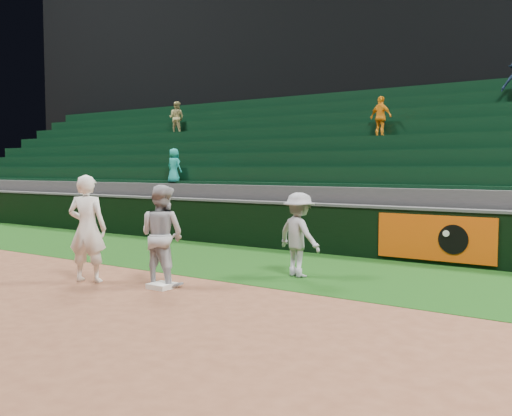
{
  "coord_description": "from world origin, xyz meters",
  "views": [
    {
      "loc": [
        6.85,
        -7.42,
        2.13
      ],
      "look_at": [
        0.1,
        2.3,
        1.3
      ],
      "focal_mm": 40.0,
      "sensor_mm": 36.0,
      "label": 1
    }
  ],
  "objects": [
    {
      "name": "field_wall",
      "position": [
        0.03,
        5.2,
        0.63
      ],
      "size": [
        36.0,
        0.45,
        1.25
      ],
      "color": "black",
      "rests_on": "ground"
    },
    {
      "name": "baserunner",
      "position": [
        -0.39,
        0.02,
        0.91
      ],
      "size": [
        0.93,
        0.74,
        1.83
      ],
      "primitive_type": "imported",
      "rotation": [
        0.0,
        0.0,
        3.2
      ],
      "color": "#A7A9B2",
      "rests_on": "ground"
    },
    {
      "name": "base_coach",
      "position": [
        1.24,
        2.13,
        0.83
      ],
      "size": [
        1.2,
        0.92,
        1.65
      ],
      "primitive_type": "imported",
      "rotation": [
        0.0,
        0.0,
        2.82
      ],
      "color": "#9799A4",
      "rests_on": "foul_grass"
    },
    {
      "name": "first_baseman",
      "position": [
        -1.76,
        -0.54,
        1.0
      ],
      "size": [
        0.87,
        0.75,
        2.01
      ],
      "primitive_type": "imported",
      "rotation": [
        0.0,
        0.0,
        3.58
      ],
      "color": "white",
      "rests_on": "ground"
    },
    {
      "name": "stadium_seating",
      "position": [
        -0.0,
        8.97,
        1.7
      ],
      "size": [
        36.0,
        5.95,
        5.16
      ],
      "color": "#333235",
      "rests_on": "ground"
    },
    {
      "name": "first_base",
      "position": [
        -0.21,
        -0.18,
        0.05
      ],
      "size": [
        0.41,
        0.41,
        0.09
      ],
      "primitive_type": "cube",
      "rotation": [
        0.0,
        0.0,
        0.01
      ],
      "color": "white",
      "rests_on": "ground"
    },
    {
      "name": "upper_deck",
      "position": [
        0.0,
        17.45,
        6.0
      ],
      "size": [
        40.0,
        12.0,
        12.0
      ],
      "primitive_type": "cube",
      "color": "black",
      "rests_on": "ground"
    },
    {
      "name": "foul_grass",
      "position": [
        0.0,
        3.0,
        0.0
      ],
      "size": [
        36.0,
        4.2,
        0.01
      ],
      "primitive_type": "cube",
      "color": "#10360D",
      "rests_on": "ground"
    },
    {
      "name": "ground",
      "position": [
        0.0,
        0.0,
        0.0
      ],
      "size": [
        70.0,
        70.0,
        0.0
      ],
      "primitive_type": "plane",
      "color": "brown",
      "rests_on": "ground"
    }
  ]
}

